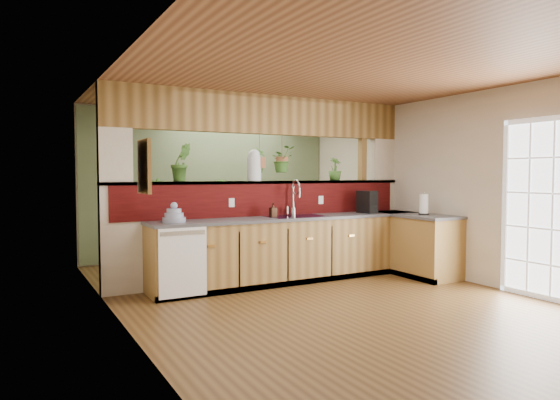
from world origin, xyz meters
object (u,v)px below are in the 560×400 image
paper_towel (424,205)px  glass_jar (254,165)px  dish_stack (174,216)px  faucet (295,196)px  shelving_console (193,231)px  soap_dispenser (273,210)px  coffee_maker (368,203)px

paper_towel → glass_jar: size_ratio=0.72×
dish_stack → glass_jar: 1.48m
faucet → shelving_console: (-0.78, 2.12, -0.67)m
soap_dispenser → glass_jar: size_ratio=0.43×
faucet → soap_dispenser: 0.43m
dish_stack → coffee_maker: (2.99, -0.00, 0.08)m
faucet → shelving_console: bearing=110.2°
coffee_maker → dish_stack: bearing=174.8°
faucet → shelving_console: faucet is taller
soap_dispenser → coffee_maker: coffee_maker is taller
coffee_maker → glass_jar: glass_jar is taller
coffee_maker → paper_towel: 0.82m
soap_dispenser → paper_towel: bearing=-19.8°
faucet → shelving_console: 2.36m
coffee_maker → shelving_console: (-1.96, 2.30, -0.55)m
faucet → glass_jar: bearing=157.1°
paper_towel → shelving_console: paper_towel is taller
soap_dispenser → shelving_console: 2.28m
faucet → dish_stack: bearing=-174.6°
shelving_console → faucet: bearing=-72.9°
faucet → coffee_maker: (1.18, -0.17, -0.12)m
coffee_maker → faucet: bearing=166.5°
coffee_maker → paper_towel: bearing=-56.5°
glass_jar → shelving_console: glass_jar is taller
faucet → glass_jar: (-0.53, 0.22, 0.44)m
soap_dispenser → glass_jar: 0.70m
soap_dispenser → glass_jar: glass_jar is taller
faucet → coffee_maker: bearing=-8.4°
shelving_console → glass_jar: bearing=-85.5°
shelving_console → paper_towel: bearing=-53.0°
dish_stack → shelving_console: bearing=65.9°
faucet → glass_jar: size_ratio=1.16×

